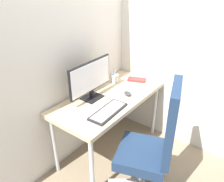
# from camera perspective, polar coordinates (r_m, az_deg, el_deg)

# --- Properties ---
(ground_plane) EXTENTS (8.00, 8.00, 0.00)m
(ground_plane) POSITION_cam_1_polar(r_m,az_deg,el_deg) (2.89, -0.51, -14.16)
(ground_plane) COLOR gray
(wall_back) EXTENTS (2.69, 0.04, 2.80)m
(wall_back) POSITION_cam_1_polar(r_m,az_deg,el_deg) (2.43, -7.35, 14.89)
(wall_back) COLOR silver
(wall_back) RESTS_ON ground_plane
(wall_side_right) EXTENTS (0.04, 2.00, 2.80)m
(wall_side_right) POSITION_cam_1_polar(r_m,az_deg,el_deg) (2.69, 12.22, 15.78)
(wall_side_right) COLOR silver
(wall_side_right) RESTS_ON ground_plane
(desk) EXTENTS (1.32, 0.63, 0.74)m
(desk) POSITION_cam_1_polar(r_m,az_deg,el_deg) (2.49, -0.57, -2.63)
(desk) COLOR #D1B78C
(desk) RESTS_ON ground_plane
(office_chair) EXTENTS (0.66, 0.63, 1.17)m
(office_chair) POSITION_cam_1_polar(r_m,az_deg,el_deg) (2.12, 10.46, -12.53)
(office_chair) COLOR black
(office_chair) RESTS_ON ground_plane
(monitor) EXTENTS (0.58, 0.17, 0.40)m
(monitor) POSITION_cam_1_polar(r_m,az_deg,el_deg) (2.33, -5.27, 3.15)
(monitor) COLOR black
(monitor) RESTS_ON desk
(keyboard) EXTENTS (0.44, 0.19, 0.02)m
(keyboard) POSITION_cam_1_polar(r_m,az_deg,el_deg) (2.18, -0.93, -5.07)
(keyboard) COLOR black
(keyboard) RESTS_ON desk
(mouse) EXTENTS (0.09, 0.12, 0.04)m
(mouse) POSITION_cam_1_polar(r_m,az_deg,el_deg) (2.47, 3.91, -0.64)
(mouse) COLOR #333338
(mouse) RESTS_ON desk
(pen_holder) EXTENTS (0.09, 0.09, 0.17)m
(pen_holder) POSITION_cam_1_polar(r_m,az_deg,el_deg) (2.74, 0.68, 3.18)
(pen_holder) COLOR silver
(pen_holder) RESTS_ON desk
(notebook) EXTENTS (0.18, 0.24, 0.03)m
(notebook) POSITION_cam_1_polar(r_m,az_deg,el_deg) (2.81, 6.12, 2.81)
(notebook) COLOR #B23333
(notebook) RESTS_ON desk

